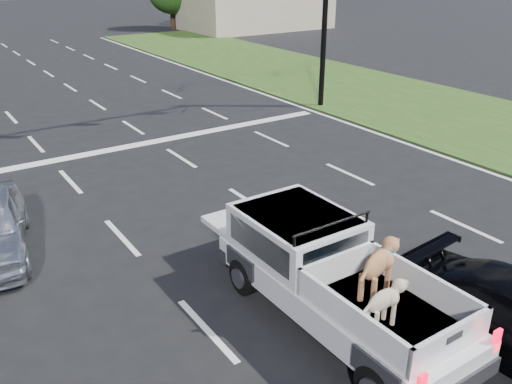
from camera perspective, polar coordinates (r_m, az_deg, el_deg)
ground at (r=10.42m, az=3.41°, el=-11.00°), size 160.00×160.00×0.00m
road_markings at (r=15.50m, az=-11.30°, el=0.78°), size 17.75×60.00×0.01m
grass_shoulder_right at (r=23.04m, az=20.71°, el=7.36°), size 8.00×60.00×0.06m
building_right at (r=49.21m, az=0.01°, el=18.90°), size 12.00×7.00×3.60m
pickup_truck at (r=9.53m, az=7.75°, el=-8.57°), size 1.90×5.00×1.87m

